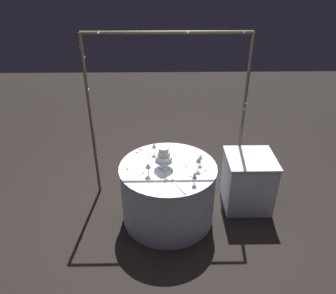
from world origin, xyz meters
TOP-DOWN VIEW (x-y plane):
  - ground_plane at (0.00, 0.00)m, footprint 12.00×12.00m
  - decorative_arch at (-0.00, 0.54)m, footprint 1.92×0.06m
  - main_table at (0.00, 0.00)m, footprint 1.12×1.12m
  - side_table at (1.01, 0.24)m, footprint 0.59×0.59m
  - tiered_cake at (-0.05, -0.02)m, footprint 0.22×0.22m
  - wine_glass_0 at (-0.16, 0.27)m, footprint 0.06×0.06m
  - wine_glass_1 at (0.37, 0.03)m, footprint 0.06×0.06m
  - wine_glass_2 at (-0.22, -0.17)m, footprint 0.07×0.07m
  - wine_glass_3 at (-0.03, -0.22)m, footprint 0.06×0.06m
  - wine_glass_4 at (0.33, -0.08)m, footprint 0.06×0.06m
  - wine_glass_5 at (0.27, -0.34)m, footprint 0.06×0.06m
  - cake_knife at (0.11, -0.39)m, footprint 0.15×0.27m
  - rose_petal_0 at (-0.21, 0.19)m, footprint 0.03×0.04m
  - rose_petal_1 at (-0.27, -0.13)m, footprint 0.03×0.03m
  - rose_petal_2 at (0.24, -0.20)m, footprint 0.03×0.03m
  - rose_petal_3 at (-0.33, 0.38)m, footprint 0.05×0.05m
  - rose_petal_4 at (-0.46, -0.04)m, footprint 0.04×0.04m
  - rose_petal_5 at (0.41, -0.09)m, footprint 0.03×0.03m
  - rose_petal_6 at (-0.37, 0.31)m, footprint 0.05×0.05m
  - rose_petal_7 at (0.19, 0.07)m, footprint 0.02×0.03m
  - rose_petal_8 at (0.21, -0.01)m, footprint 0.04×0.04m
  - rose_petal_9 at (0.04, 0.17)m, footprint 0.03×0.03m

SIDE VIEW (x-z plane):
  - ground_plane at x=0.00m, z-range 0.00..0.00m
  - side_table at x=1.01m, z-range 0.00..0.71m
  - main_table at x=0.00m, z-range 0.00..0.75m
  - rose_petal_0 at x=-0.21m, z-range 0.74..0.75m
  - rose_petal_1 at x=-0.27m, z-range 0.74..0.75m
  - rose_petal_2 at x=0.24m, z-range 0.74..0.75m
  - rose_petal_3 at x=-0.33m, z-range 0.74..0.75m
  - rose_petal_4 at x=-0.46m, z-range 0.74..0.75m
  - rose_petal_5 at x=0.41m, z-range 0.74..0.75m
  - rose_petal_6 at x=-0.37m, z-range 0.74..0.75m
  - rose_petal_7 at x=0.19m, z-range 0.74..0.75m
  - rose_petal_8 at x=0.21m, z-range 0.74..0.75m
  - rose_petal_9 at x=0.04m, z-range 0.74..0.75m
  - cake_knife at x=0.11m, z-range 0.74..0.75m
  - wine_glass_1 at x=0.37m, z-range 0.77..0.91m
  - wine_glass_5 at x=0.27m, z-range 0.78..0.93m
  - wine_glass_3 at x=-0.03m, z-range 0.78..0.93m
  - wine_glass_0 at x=-0.16m, z-range 0.78..0.94m
  - wine_glass_2 at x=-0.22m, z-range 0.79..0.94m
  - wine_glass_4 at x=0.33m, z-range 0.79..0.96m
  - tiered_cake at x=-0.05m, z-range 0.77..1.03m
  - decorative_arch at x=0.00m, z-range 0.32..2.44m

